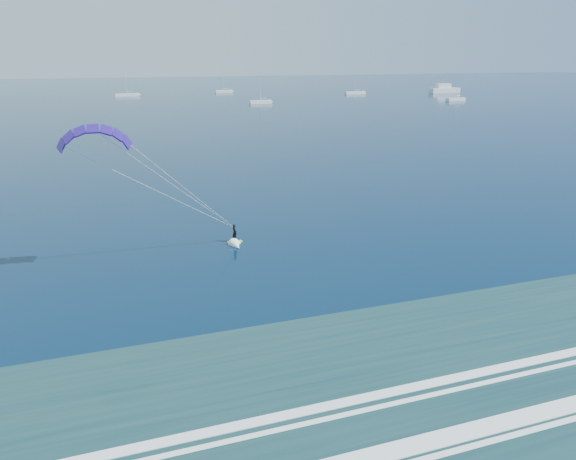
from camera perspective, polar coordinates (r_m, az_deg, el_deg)
The scene contains 7 objects.
kitesurfer_rig at distance 46.39m, azimuth -12.94°, elevation 5.09°, with size 16.50×6.53×13.68m.
motor_yacht at distance 273.47m, azimuth 16.97°, elevation 14.73°, with size 15.43×4.11×6.32m.
sailboat_2 at distance 250.13m, azimuth -17.44°, elevation 14.14°, with size 10.30×2.40×13.67m.
sailboat_3 at distance 203.07m, azimuth -3.07°, elevation 14.03°, with size 8.37×2.40×11.67m.
sailboat_4 at distance 264.98m, azimuth -7.14°, elevation 15.05°, with size 8.36×2.40×11.42m.
sailboat_5 at distance 254.84m, azimuth 7.48°, elevation 14.89°, with size 10.01×2.40×13.48m.
sailboat_6 at distance 225.86m, azimuth 18.14°, elevation 13.65°, with size 7.84×2.40×10.75m.
Camera 1 is at (-14.79, -11.49, 17.79)m, focal length 32.00 mm.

